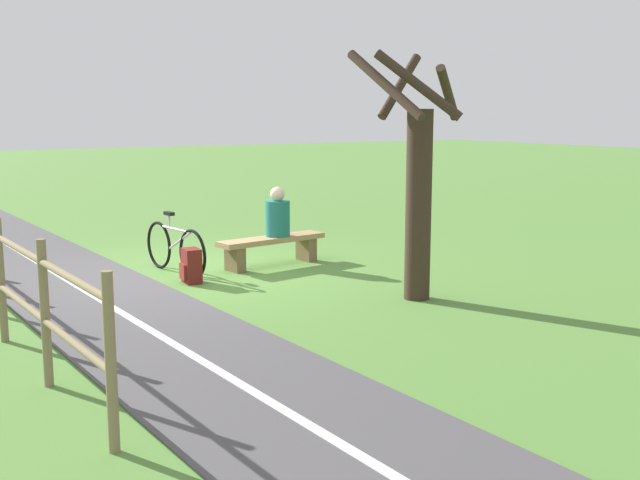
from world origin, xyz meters
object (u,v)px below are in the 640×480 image
at_px(tree_far_right, 417,184).
at_px(person_seated, 278,215).
at_px(bench, 272,246).
at_px(bicycle, 175,248).
at_px(backpack, 191,266).

bearing_deg(tree_far_right, person_seated, -81.87).
xyz_separation_m(bench, bicycle, (1.47, -0.22, 0.06)).
bearing_deg(person_seated, bench, -0.00).
distance_m(person_seated, backpack, 1.78).
bearing_deg(person_seated, backpack, 8.85).
relative_size(person_seated, bicycle, 0.44).
height_order(bicycle, tree_far_right, tree_far_right).
distance_m(backpack, tree_far_right, 3.33).
relative_size(bench, tree_far_right, 0.60).
xyz_separation_m(person_seated, backpack, (1.62, 0.51, -0.53)).
bearing_deg(bicycle, person_seated, 75.21).
distance_m(bench, bicycle, 1.48).
xyz_separation_m(backpack, tree_far_right, (-2.03, 2.35, 1.22)).
xyz_separation_m(bicycle, tree_far_right, (-1.99, 3.05, 1.08)).
distance_m(bench, tree_far_right, 3.10).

